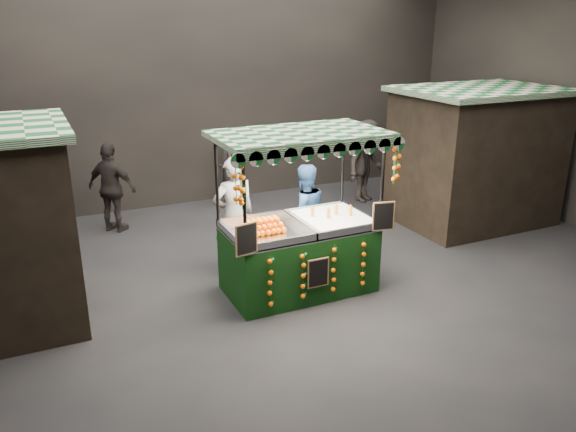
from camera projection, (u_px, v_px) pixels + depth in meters
name	position (u px, v px, depth m)	size (l,w,h in m)	color
ground	(306.00, 293.00, 8.27)	(12.00, 12.00, 0.00)	black
market_hall	(309.00, 54.00, 7.15)	(12.10, 10.10, 5.05)	black
neighbour_stall_right	(475.00, 156.00, 10.88)	(3.00, 2.20, 2.60)	black
juice_stall	(300.00, 244.00, 8.13)	(2.44, 1.43, 2.36)	black
vendor_grey	(234.00, 216.00, 8.71)	(0.71, 0.50, 1.86)	gray
vendor_blue	(304.00, 214.00, 9.14)	(0.82, 0.66, 1.64)	navy
shopper_0	(13.00, 212.00, 8.77)	(0.79, 0.60, 1.93)	#272320
shopper_1	(419.00, 168.00, 11.91)	(0.97, 0.88, 1.64)	#2E2925
shopper_2	(112.00, 188.00, 10.46)	(1.00, 0.98, 1.69)	black
shopper_3	(366.00, 161.00, 12.21)	(1.32, 1.08, 1.78)	black
shopper_5	(437.00, 169.00, 12.10)	(1.18, 1.41, 1.52)	#2B2823
shopper_6	(228.00, 169.00, 12.07)	(0.45, 0.61, 1.52)	#292422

